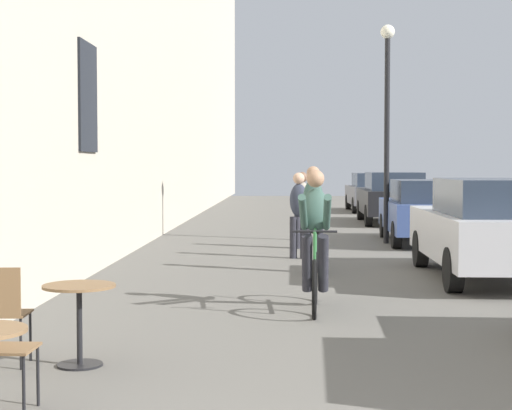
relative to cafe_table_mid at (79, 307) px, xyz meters
name	(u,v)px	position (x,y,z in m)	size (l,w,h in m)	color
cafe_table_mid	(79,307)	(0.00, 0.00, 0.00)	(0.64, 0.64, 0.72)	black
cafe_chair_mid_toward_street	(4,309)	(-0.64, -0.08, 0.00)	(0.40, 0.40, 0.89)	black
cyclist_on_bicycle	(315,243)	(2.18, 2.98, 0.29)	(0.52, 1.76, 1.74)	black
pedestrian_near	(313,213)	(2.27, 6.35, 0.47)	(0.38, 0.30, 1.75)	#26262D
pedestrian_mid	(299,210)	(2.07, 8.39, 0.39)	(0.37, 0.29, 1.63)	#26262D
pedestrian_far	(302,206)	(2.18, 10.25, 0.39)	(0.38, 0.30, 1.62)	#26262D
street_lamp	(387,105)	(4.10, 11.47, 2.59)	(0.32, 0.32, 4.90)	black
parked_car_second	(491,227)	(4.98, 5.61, 0.29)	(1.89, 4.41, 1.56)	#B7B7BC
parked_car_third	(425,210)	(4.97, 11.50, 0.23)	(1.80, 4.09, 1.44)	#384C84
parked_car_fourth	(392,197)	(5.06, 17.83, 0.28)	(1.89, 4.39, 1.55)	black
parked_car_fifth	(372,192)	(5.14, 24.16, 0.24)	(1.79, 4.15, 1.47)	#595960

